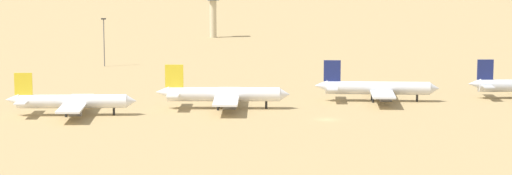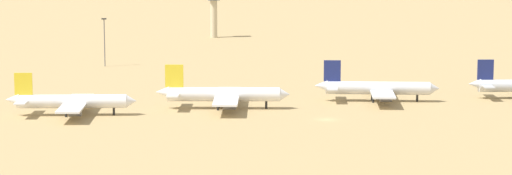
# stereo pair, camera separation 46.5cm
# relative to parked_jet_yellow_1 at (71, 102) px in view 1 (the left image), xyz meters

# --- Properties ---
(ground) EXTENTS (4000.00, 4000.00, 0.00)m
(ground) POSITION_rel_parked_jet_yellow_1_xyz_m (65.24, -16.20, -3.74)
(ground) COLOR tan
(parked_jet_yellow_1) EXTENTS (34.51, 29.25, 11.40)m
(parked_jet_yellow_1) POSITION_rel_parked_jet_yellow_1_xyz_m (0.00, 0.00, 0.00)
(parked_jet_yellow_1) COLOR white
(parked_jet_yellow_1) RESTS_ON ground
(parked_jet_yellow_2) EXTENTS (36.82, 31.37, 12.19)m
(parked_jet_yellow_2) POSITION_rel_parked_jet_yellow_1_xyz_m (40.65, 3.98, 0.26)
(parked_jet_yellow_2) COLOR white
(parked_jet_yellow_2) RESTS_ON ground
(parked_jet_navy_3) EXTENTS (35.44, 30.34, 11.78)m
(parked_jet_navy_3) POSITION_rel_parked_jet_yellow_1_xyz_m (85.61, 9.43, 0.12)
(parked_jet_navy_3) COLOR silver
(parked_jet_navy_3) RESTS_ON ground
(control_tower) EXTENTS (5.20, 5.20, 22.16)m
(control_tower) POSITION_rel_parked_jet_yellow_1_xyz_m (59.93, 195.98, 9.64)
(control_tower) COLOR #C6B793
(control_tower) RESTS_ON ground
(light_pole_mid) EXTENTS (1.80, 0.50, 17.47)m
(light_pole_mid) POSITION_rel_parked_jet_yellow_1_xyz_m (9.40, 99.68, 6.23)
(light_pole_mid) COLOR #59595E
(light_pole_mid) RESTS_ON ground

